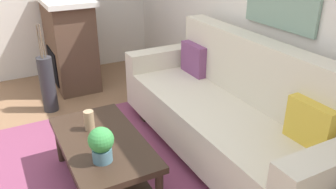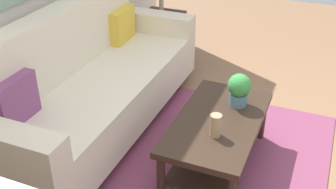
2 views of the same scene
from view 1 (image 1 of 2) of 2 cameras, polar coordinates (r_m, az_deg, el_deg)
ground_plane at (r=3.05m, az=-17.03°, el=-14.32°), size 9.26×9.26×0.00m
area_rug at (r=3.13m, az=-7.94°, el=-11.97°), size 2.38×2.02×0.01m
couch at (r=3.12m, az=9.76°, el=-3.00°), size 2.42×0.84×1.08m
throw_pillow_plum at (r=3.66m, az=4.40°, el=5.88°), size 0.36×0.12×0.32m
throw_pillow_mustard at (r=2.61m, az=22.52°, el=-4.44°), size 0.36×0.13×0.32m
coffee_table at (r=2.81m, az=-10.66°, el=-9.35°), size 1.10×0.60×0.43m
tabletop_vase at (r=2.86m, az=-12.87°, el=-4.20°), size 0.08×0.08×0.17m
potted_plant_tabletop at (r=2.44m, az=-10.95°, el=-7.96°), size 0.18×0.18×0.26m
fireplace at (r=4.74m, az=-15.92°, el=8.30°), size 1.02×0.58×1.16m
floor_vase at (r=4.14m, az=-19.24°, el=1.56°), size 0.17×0.17×0.65m
floor_vase_branch_a at (r=3.96m, az=-20.22°, el=8.13°), size 0.05×0.03×0.36m
floor_vase_branch_b at (r=3.99m, az=-20.04°, el=8.28°), size 0.05×0.02×0.36m
floor_vase_branch_c at (r=3.99m, az=-20.53°, el=8.19°), size 0.03×0.02×0.36m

